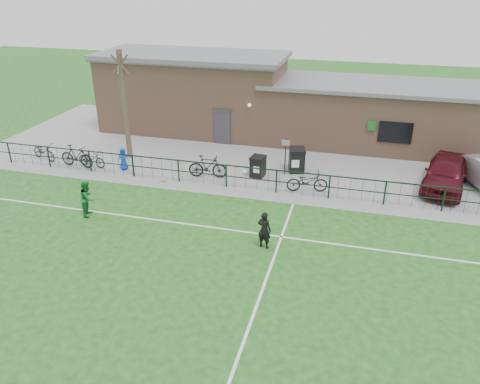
% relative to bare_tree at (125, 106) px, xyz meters
% --- Properties ---
extents(ground, '(90.00, 90.00, 0.00)m').
position_rel_bare_tree_xyz_m(ground, '(8.00, -10.50, -3.00)').
color(ground, '#1A5017').
rests_on(ground, ground).
extents(paving_strip, '(34.00, 13.00, 0.02)m').
position_rel_bare_tree_xyz_m(paving_strip, '(8.00, 3.00, -2.99)').
color(paving_strip, gray).
rests_on(paving_strip, ground).
extents(pitch_line_touch, '(28.00, 0.10, 0.01)m').
position_rel_bare_tree_xyz_m(pitch_line_touch, '(8.00, -2.70, -3.00)').
color(pitch_line_touch, white).
rests_on(pitch_line_touch, ground).
extents(pitch_line_mid, '(28.00, 0.10, 0.01)m').
position_rel_bare_tree_xyz_m(pitch_line_mid, '(8.00, -6.50, -3.00)').
color(pitch_line_mid, white).
rests_on(pitch_line_mid, ground).
extents(pitch_line_perp, '(0.10, 16.00, 0.01)m').
position_rel_bare_tree_xyz_m(pitch_line_perp, '(10.00, -10.50, -3.00)').
color(pitch_line_perp, white).
rests_on(pitch_line_perp, ground).
extents(perimeter_fence, '(28.00, 0.10, 1.20)m').
position_rel_bare_tree_xyz_m(perimeter_fence, '(8.00, -2.50, -2.40)').
color(perimeter_fence, black).
rests_on(perimeter_fence, ground).
extents(bare_tree, '(0.30, 0.30, 6.00)m').
position_rel_bare_tree_xyz_m(bare_tree, '(0.00, 0.00, 0.00)').
color(bare_tree, '#46382A').
rests_on(bare_tree, ground).
extents(wheelie_bin_left, '(0.76, 0.83, 1.00)m').
position_rel_bare_tree_xyz_m(wheelie_bin_left, '(7.70, -0.79, -2.48)').
color(wheelie_bin_left, black).
rests_on(wheelie_bin_left, paving_strip).
extents(wheelie_bin_right, '(0.98, 1.06, 1.19)m').
position_rel_bare_tree_xyz_m(wheelie_bin_right, '(9.54, 0.37, -2.38)').
color(wheelie_bin_right, black).
rests_on(wheelie_bin_right, paving_strip).
extents(sign_post, '(0.07, 0.07, 2.00)m').
position_rel_bare_tree_xyz_m(sign_post, '(9.02, -0.22, -1.98)').
color(sign_post, black).
rests_on(sign_post, paving_strip).
extents(car_maroon, '(2.90, 4.97, 1.59)m').
position_rel_bare_tree_xyz_m(car_maroon, '(16.87, 0.16, -2.19)').
color(car_maroon, '#440C16').
rests_on(car_maroon, paving_strip).
extents(bicycle_a, '(1.98, 1.25, 0.98)m').
position_rel_bare_tree_xyz_m(bicycle_a, '(-4.46, -1.61, -2.49)').
color(bicycle_a, black).
rests_on(bicycle_a, paving_strip).
extents(bicycle_b, '(2.07, 0.77, 1.22)m').
position_rel_bare_tree_xyz_m(bicycle_b, '(-2.06, -2.08, -2.37)').
color(bicycle_b, black).
rests_on(bicycle_b, paving_strip).
extents(bicycle_c, '(1.80, 0.87, 0.91)m').
position_rel_bare_tree_xyz_m(bicycle_c, '(-1.32, -1.84, -2.53)').
color(bicycle_c, black).
rests_on(bicycle_c, paving_strip).
extents(bicycle_d, '(2.06, 0.84, 1.20)m').
position_rel_bare_tree_xyz_m(bicycle_d, '(5.25, -1.62, -2.38)').
color(bicycle_d, black).
rests_on(bicycle_d, paving_strip).
extents(bicycle_e, '(2.07, 1.11, 1.03)m').
position_rel_bare_tree_xyz_m(bicycle_e, '(10.41, -1.99, -2.46)').
color(bicycle_e, black).
rests_on(bicycle_e, paving_strip).
extents(spectator_child, '(0.69, 0.58, 1.20)m').
position_rel_bare_tree_xyz_m(spectator_child, '(0.56, -1.79, -2.38)').
color(spectator_child, '#143DC0').
rests_on(spectator_child, paving_strip).
extents(goalkeeper_kick, '(1.98, 3.31, 1.89)m').
position_rel_bare_tree_xyz_m(goalkeeper_kick, '(9.42, -7.33, -2.20)').
color(goalkeeper_kick, black).
rests_on(goalkeeper_kick, ground).
extents(outfield_player, '(0.79, 0.90, 1.59)m').
position_rel_bare_tree_xyz_m(outfield_player, '(1.50, -6.78, -2.20)').
color(outfield_player, '#1C6328').
rests_on(outfield_player, ground).
extents(ball_ground, '(0.21, 0.21, 0.21)m').
position_rel_bare_tree_xyz_m(ball_ground, '(3.25, -2.71, -2.89)').
color(ball_ground, silver).
rests_on(ball_ground, ground).
extents(clubhouse, '(24.25, 5.40, 4.96)m').
position_rel_bare_tree_xyz_m(clubhouse, '(7.12, 6.00, -0.78)').
color(clubhouse, '#A1755A').
rests_on(clubhouse, ground).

